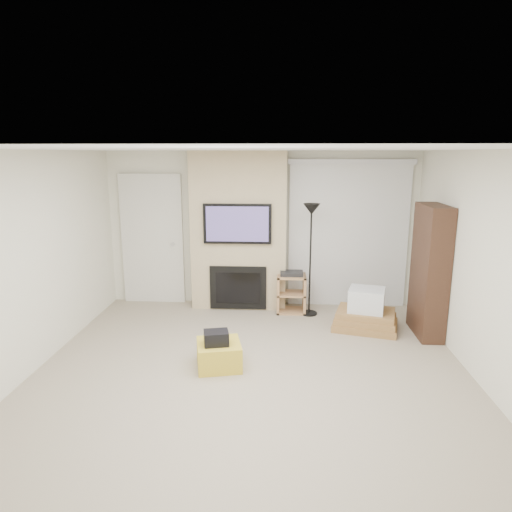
# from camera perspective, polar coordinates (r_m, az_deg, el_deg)

# --- Properties ---
(floor) EXTENTS (5.00, 5.50, 0.00)m
(floor) POSITION_cam_1_polar(r_m,az_deg,el_deg) (5.22, -0.77, -15.40)
(floor) COLOR tan
(floor) RESTS_ON ground
(ceiling) EXTENTS (5.00, 5.50, 0.00)m
(ceiling) POSITION_cam_1_polar(r_m,az_deg,el_deg) (4.60, -0.87, 13.21)
(ceiling) COLOR white
(ceiling) RESTS_ON wall_back
(wall_back) EXTENTS (5.00, 0.00, 2.50)m
(wall_back) POSITION_cam_1_polar(r_m,az_deg,el_deg) (7.45, 0.68, 3.39)
(wall_back) COLOR white
(wall_back) RESTS_ON ground
(wall_front) EXTENTS (5.00, 0.00, 2.50)m
(wall_front) POSITION_cam_1_polar(r_m,az_deg,el_deg) (2.23, -6.13, -20.33)
(wall_front) COLOR white
(wall_front) RESTS_ON ground
(wall_left) EXTENTS (0.00, 5.50, 2.50)m
(wall_left) POSITION_cam_1_polar(r_m,az_deg,el_deg) (5.53, -27.65, -1.41)
(wall_left) COLOR white
(wall_left) RESTS_ON ground
(wall_right) EXTENTS (0.00, 5.50, 2.50)m
(wall_right) POSITION_cam_1_polar(r_m,az_deg,el_deg) (5.22, 27.73, -2.18)
(wall_right) COLOR white
(wall_right) RESTS_ON ground
(hvac_vent) EXTENTS (0.35, 0.18, 0.01)m
(hvac_vent) POSITION_cam_1_polar(r_m,az_deg,el_deg) (5.39, 4.11, 13.08)
(hvac_vent) COLOR silver
(hvac_vent) RESTS_ON ceiling
(ottoman) EXTENTS (0.60, 0.60, 0.30)m
(ottoman) POSITION_cam_1_polar(r_m,az_deg,el_deg) (5.49, -4.66, -12.19)
(ottoman) COLOR gold
(ottoman) RESTS_ON floor
(black_bag) EXTENTS (0.32, 0.27, 0.16)m
(black_bag) POSITION_cam_1_polar(r_m,az_deg,el_deg) (5.36, -4.99, -10.16)
(black_bag) COLOR black
(black_bag) RESTS_ON ottoman
(fireplace_wall) EXTENTS (1.50, 0.47, 2.50)m
(fireplace_wall) POSITION_cam_1_polar(r_m,az_deg,el_deg) (7.27, -2.16, 3.03)
(fireplace_wall) COLOR tan
(fireplace_wall) RESTS_ON floor
(entry_door) EXTENTS (1.02, 0.11, 2.14)m
(entry_door) POSITION_cam_1_polar(r_m,az_deg,el_deg) (7.74, -12.78, 1.95)
(entry_door) COLOR silver
(entry_door) RESTS_ON floor
(vertical_blinds) EXTENTS (1.98, 0.10, 2.37)m
(vertical_blinds) POSITION_cam_1_polar(r_m,az_deg,el_deg) (7.46, 11.48, 3.33)
(vertical_blinds) COLOR silver
(vertical_blinds) RESTS_ON floor
(floor_lamp) EXTENTS (0.26, 0.26, 1.73)m
(floor_lamp) POSITION_cam_1_polar(r_m,az_deg,el_deg) (6.90, 6.90, 3.49)
(floor_lamp) COLOR black
(floor_lamp) RESTS_ON floor
(av_stand) EXTENTS (0.45, 0.38, 0.66)m
(av_stand) POSITION_cam_1_polar(r_m,az_deg,el_deg) (7.21, 4.43, -4.35)
(av_stand) COLOR tan
(av_stand) RESTS_ON floor
(box_stack) EXTENTS (1.02, 0.87, 0.59)m
(box_stack) POSITION_cam_1_polar(r_m,az_deg,el_deg) (6.75, 13.55, -6.99)
(box_stack) COLOR #9C6F3E
(box_stack) RESTS_ON floor
(bookshelf) EXTENTS (0.30, 0.80, 1.80)m
(bookshelf) POSITION_cam_1_polar(r_m,az_deg,el_deg) (6.61, 20.87, -1.78)
(bookshelf) COLOR #321E14
(bookshelf) RESTS_ON floor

